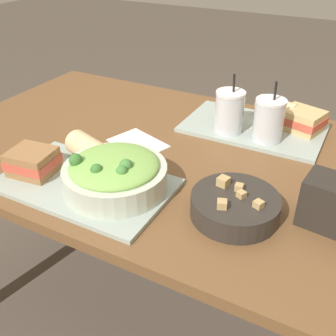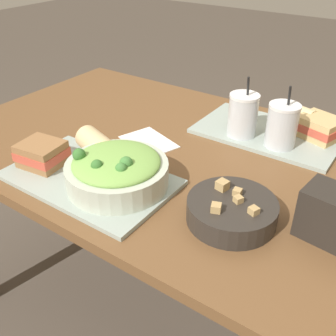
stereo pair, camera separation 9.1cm
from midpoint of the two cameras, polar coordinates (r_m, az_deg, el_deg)
name	(u,v)px [view 2 (the right image)]	position (r m, az deg, el deg)	size (l,w,h in m)	color
ground_plane	(173,309)	(1.66, 2.35, -19.81)	(12.00, 12.00, 0.00)	#4C4238
dining_table	(174,174)	(1.22, 3.00, -0.96)	(1.42, 0.88, 0.73)	brown
tray_near	(90,179)	(1.03, -8.83, -1.63)	(0.44, 0.26, 0.01)	#99A89E
tray_far	(268,133)	(1.30, 16.25, 4.85)	(0.44, 0.26, 0.01)	#99A89E
salad_bowl	(116,170)	(0.97, -4.86, -0.33)	(0.25, 0.25, 0.10)	beige
soup_bowl	(232,210)	(0.90, 12.15, -6.08)	(0.20, 0.20, 0.07)	#2D2823
sandwich_near	(42,154)	(1.09, -15.58, 1.91)	(0.13, 0.11, 0.06)	olive
baguette_near	(98,146)	(1.10, -7.83, 3.17)	(0.15, 0.11, 0.07)	#DBBC84
sandwich_far	(319,127)	(1.30, 23.03, 5.40)	(0.15, 0.14, 0.06)	tan
baguette_far	(295,115)	(1.35, 19.85, 7.20)	(0.14, 0.10, 0.07)	#DBBC84
drink_cup_dark	(243,116)	(1.23, 12.92, 7.28)	(0.09, 0.09, 0.19)	silver
drink_cup_red	(282,127)	(1.19, 18.32, 5.66)	(0.09, 0.09, 0.19)	silver
napkin_folded	(149,142)	(1.20, -0.65, 3.75)	(0.20, 0.17, 0.00)	white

